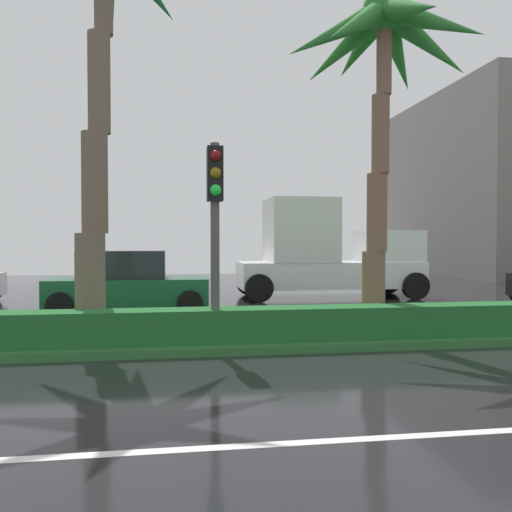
# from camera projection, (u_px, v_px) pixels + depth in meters

# --- Properties ---
(palm_tree_centre_right) EXTENTS (4.06, 4.27, 7.00)m
(palm_tree_centre_right) POSITION_uv_depth(u_px,v_px,m) (382.00, 57.00, 10.95)
(palm_tree_centre_right) COLOR brown
(palm_tree_centre_right) RESTS_ON median_strip
(traffic_signal_median_right) EXTENTS (0.28, 0.43, 3.56)m
(traffic_signal_median_right) POSITION_uv_depth(u_px,v_px,m) (215.00, 205.00, 9.46)
(traffic_signal_median_right) COLOR #4C4C47
(traffic_signal_median_right) RESTS_ON median_strip
(car_in_traffic_third) EXTENTS (4.30, 2.02, 1.72)m
(car_in_traffic_third) POSITION_uv_depth(u_px,v_px,m) (127.00, 283.00, 14.70)
(car_in_traffic_third) COLOR #195133
(car_in_traffic_third) RESTS_ON ground_plane
(box_truck_lead) EXTENTS (6.40, 2.64, 3.46)m
(box_truck_lead) POSITION_uv_depth(u_px,v_px,m) (327.00, 254.00, 18.85)
(box_truck_lead) COLOR white
(box_truck_lead) RESTS_ON ground_plane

